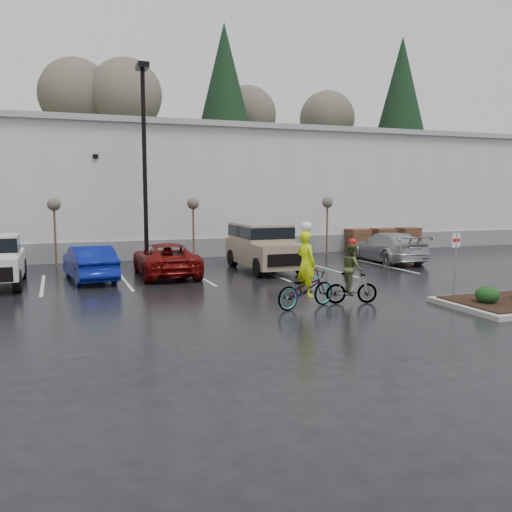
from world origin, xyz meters
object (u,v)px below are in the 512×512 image
object	(u,v)px
sapling_mid	(193,207)
fire_lane_sign	(455,257)
car_far_silver	(387,247)
pallet_stack_c	(407,238)
pallet_stack_a	(357,240)
car_blue	(90,263)
sapling_east	(327,206)
lamppost	(144,143)
pallet_stack_b	(382,239)
sapling_west	(54,208)
suv_tan	(265,247)
cyclist_olive	(352,279)
cyclist_hivis	(306,282)
car_red	(166,259)

from	to	relation	value
sapling_mid	fire_lane_sign	bearing A→B (deg)	-67.51
car_far_silver	pallet_stack_c	bearing A→B (deg)	-132.27
pallet_stack_a	car_far_silver	xyz separation A→B (m)	(-0.98, -4.55, 0.06)
car_blue	pallet_stack_a	bearing A→B (deg)	-167.36
pallet_stack_c	sapling_east	bearing A→B (deg)	-170.54
sapling_east	pallet_stack_a	distance (m)	3.39
lamppost	pallet_stack_b	bearing A→B (deg)	8.02
lamppost	sapling_west	world-z (taller)	lamppost
pallet_stack_a	suv_tan	bearing A→B (deg)	-146.17
car_far_silver	cyclist_olive	world-z (taller)	cyclist_olive
cyclist_hivis	cyclist_olive	bearing A→B (deg)	-104.28
pallet_stack_a	sapling_mid	bearing A→B (deg)	-174.29
suv_tan	car_far_silver	world-z (taller)	suv_tan
sapling_west	fire_lane_sign	world-z (taller)	sapling_west
pallet_stack_b	car_far_silver	size ratio (longest dim) A/B	0.27
car_far_silver	cyclist_hivis	world-z (taller)	cyclist_hivis
pallet_stack_b	car_blue	size ratio (longest dim) A/B	0.32
pallet_stack_a	car_far_silver	world-z (taller)	car_far_silver
pallet_stack_c	fire_lane_sign	distance (m)	16.07
car_red	cyclist_hivis	world-z (taller)	cyclist_hivis
pallet_stack_a	fire_lane_sign	bearing A→B (deg)	-108.81
pallet_stack_b	fire_lane_sign	distance (m)	15.23
sapling_east	car_blue	distance (m)	13.68
sapling_east	pallet_stack_c	distance (m)	6.42
pallet_stack_a	sapling_west	bearing A→B (deg)	-176.53
cyclist_olive	sapling_mid	bearing A→B (deg)	23.80
sapling_west	pallet_stack_c	distance (m)	20.13
pallet_stack_a	sapling_east	bearing A→B (deg)	-158.20
car_red	suv_tan	size ratio (longest dim) A/B	0.97
cyclist_hivis	lamppost	bearing A→B (deg)	-1.01
car_far_silver	cyclist_olive	size ratio (longest dim) A/B	2.50
suv_tan	car_far_silver	distance (m)	6.87
car_far_silver	cyclist_hivis	distance (m)	12.02
lamppost	car_red	world-z (taller)	lamppost
sapling_mid	lamppost	bearing A→B (deg)	-158.20
lamppost	cyclist_olive	xyz separation A→B (m)	(4.59, -10.96, -4.93)
sapling_east	car_red	distance (m)	10.83
pallet_stack_a	fire_lane_sign	xyz separation A→B (m)	(-4.70, -13.80, 0.73)
sapling_east	cyclist_hivis	size ratio (longest dim) A/B	1.24
sapling_west	car_blue	xyz separation A→B (m)	(1.23, -4.48, -2.03)
pallet_stack_a	pallet_stack_b	bearing A→B (deg)	0.00
pallet_stack_b	suv_tan	bearing A→B (deg)	-151.17
pallet_stack_b	car_red	distance (m)	14.90
car_red	sapling_west	bearing A→B (deg)	-43.66
cyclist_olive	pallet_stack_c	bearing A→B (deg)	-27.47
car_red	sapling_mid	bearing A→B (deg)	-116.05
pallet_stack_c	car_far_silver	world-z (taller)	car_far_silver
car_far_silver	fire_lane_sign	bearing A→B (deg)	70.37
car_red	lamppost	bearing A→B (deg)	-83.86
sapling_west	pallet_stack_c	size ratio (longest dim) A/B	2.37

